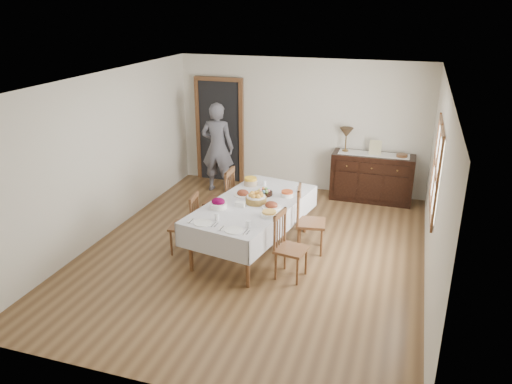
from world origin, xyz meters
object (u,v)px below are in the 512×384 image
(chair_left_near, at_px, (187,223))
(chair_left_far, at_px, (222,198))
(dining_table, at_px, (252,208))
(person, at_px, (217,145))
(table_lamp, at_px, (346,133))
(chair_right_far, at_px, (308,219))
(chair_right_near, at_px, (288,245))
(sideboard, at_px, (372,177))

(chair_left_near, xyz_separation_m, chair_left_far, (0.19, 0.97, 0.05))
(dining_table, height_order, person, person)
(chair_left_far, bearing_deg, dining_table, 48.67)
(chair_left_far, xyz_separation_m, person, (-0.73, 1.65, 0.42))
(chair_left_far, xyz_separation_m, table_lamp, (1.72, 2.08, 0.74))
(dining_table, distance_m, chair_right_far, 0.85)
(chair_right_near, height_order, chair_right_far, chair_right_far)
(chair_right_far, xyz_separation_m, person, (-2.26, 2.01, 0.43))
(dining_table, distance_m, table_lamp, 2.93)
(chair_left_far, height_order, sideboard, chair_left_far)
(chair_left_near, relative_size, sideboard, 0.62)
(chair_left_far, distance_m, chair_right_near, 1.88)
(chair_left_far, bearing_deg, sideboard, 130.86)
(chair_left_far, bearing_deg, table_lamp, 139.27)
(dining_table, relative_size, table_lamp, 5.36)
(chair_left_far, distance_m, sideboard, 3.05)
(chair_right_near, xyz_separation_m, sideboard, (0.82, 3.25, -0.02))
(sideboard, bearing_deg, chair_right_near, -104.15)
(sideboard, xyz_separation_m, table_lamp, (-0.54, 0.04, 0.81))
(chair_left_near, distance_m, sideboard, 3.88)
(chair_left_near, bearing_deg, person, -175.00)
(chair_left_far, height_order, person, person)
(chair_left_far, bearing_deg, person, -157.36)
(chair_left_far, bearing_deg, chair_right_near, 48.68)
(chair_right_far, distance_m, sideboard, 2.51)
(person, bearing_deg, dining_table, 118.70)
(dining_table, bearing_deg, person, 133.52)
(person, distance_m, table_lamp, 2.50)
(dining_table, bearing_deg, sideboard, 70.76)
(chair_right_near, bearing_deg, dining_table, 59.11)
(dining_table, bearing_deg, chair_left_near, -148.32)
(chair_left_far, distance_m, table_lamp, 2.80)
(chair_right_far, bearing_deg, table_lamp, -13.41)
(chair_right_near, bearing_deg, person, 46.36)
(dining_table, distance_m, sideboard, 3.07)
(chair_right_far, distance_m, table_lamp, 2.56)
(sideboard, bearing_deg, dining_table, -119.92)
(chair_right_near, bearing_deg, chair_right_far, 3.33)
(sideboard, relative_size, person, 0.80)
(sideboard, bearing_deg, chair_left_far, -137.89)
(chair_left_near, bearing_deg, table_lamp, 141.36)
(chair_left_near, bearing_deg, dining_table, 104.37)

